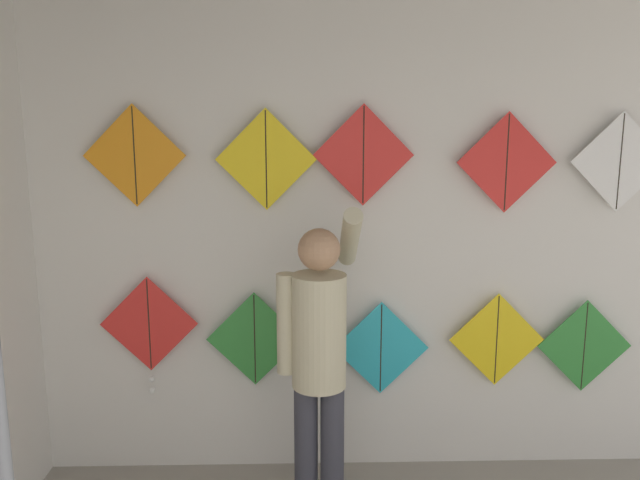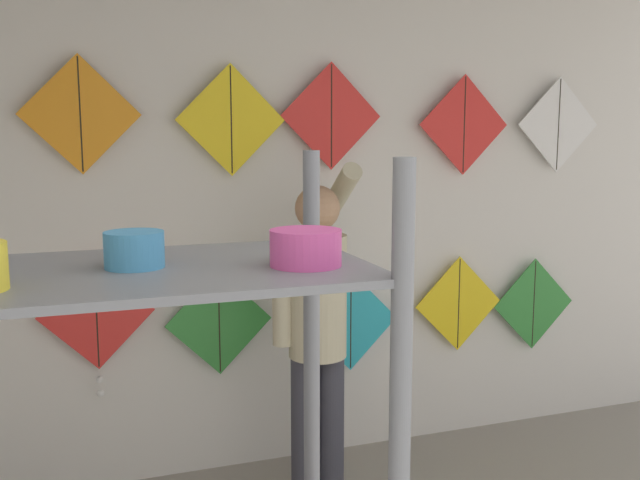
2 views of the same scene
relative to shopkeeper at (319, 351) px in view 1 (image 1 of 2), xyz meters
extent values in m
cube|color=silver|center=(0.32, 0.58, 0.48)|extent=(4.59, 0.06, 2.80)
cylinder|color=#383842|center=(-0.07, 0.00, -0.54)|extent=(0.12, 0.12, 0.75)
cylinder|color=#383842|center=(0.07, -0.02, -0.54)|extent=(0.12, 0.12, 0.75)
cylinder|color=beige|center=(0.00, -0.01, 0.11)|extent=(0.26, 0.26, 0.56)
sphere|color=tan|center=(0.00, -0.01, 0.51)|extent=(0.20, 0.20, 0.20)
cylinder|color=beige|center=(-0.16, 0.01, 0.14)|extent=(0.09, 0.09, 0.50)
cylinder|color=beige|center=(0.16, 0.17, 0.53)|extent=(0.09, 0.46, 0.36)
cube|color=red|center=(-0.94, 0.49, -0.02)|extent=(0.55, 0.01, 0.55)
cylinder|color=black|center=(-0.94, 0.49, -0.02)|extent=(0.01, 0.01, 0.52)
sphere|color=white|center=(-0.94, 0.48, -0.34)|extent=(0.04, 0.04, 0.04)
sphere|color=white|center=(-0.94, 0.48, -0.41)|extent=(0.04, 0.04, 0.04)
cube|color=#338C38|center=(-0.35, 0.49, -0.11)|extent=(0.55, 0.01, 0.55)
cylinder|color=black|center=(-0.35, 0.49, -0.11)|extent=(0.01, 0.01, 0.52)
cube|color=#28B2C6|center=(0.37, 0.49, -0.17)|extent=(0.55, 0.01, 0.55)
cylinder|color=black|center=(0.37, 0.49, -0.17)|extent=(0.01, 0.01, 0.52)
cube|color=yellow|center=(1.03, 0.49, -0.13)|extent=(0.55, 0.01, 0.55)
cylinder|color=black|center=(1.03, 0.49, -0.13)|extent=(0.01, 0.01, 0.52)
cube|color=#338C38|center=(1.54, 0.49, -0.17)|extent=(0.55, 0.01, 0.55)
cylinder|color=black|center=(1.54, 0.49, -0.17)|extent=(0.01, 0.01, 0.52)
cube|color=orange|center=(-0.97, 0.49, 0.92)|extent=(0.55, 0.01, 0.55)
cylinder|color=black|center=(-0.97, 0.49, 0.92)|extent=(0.01, 0.01, 0.52)
cube|color=yellow|center=(-0.27, 0.49, 0.90)|extent=(0.55, 0.01, 0.55)
cylinder|color=black|center=(-0.27, 0.49, 0.90)|extent=(0.01, 0.01, 0.52)
cube|color=red|center=(0.25, 0.49, 0.93)|extent=(0.55, 0.01, 0.55)
cylinder|color=black|center=(0.25, 0.49, 0.93)|extent=(0.01, 0.01, 0.52)
cube|color=red|center=(1.03, 0.49, 0.88)|extent=(0.55, 0.01, 0.55)
cylinder|color=black|center=(1.03, 0.49, 0.88)|extent=(0.01, 0.01, 0.52)
cube|color=white|center=(1.66, 0.49, 0.89)|extent=(0.55, 0.01, 0.55)
cylinder|color=black|center=(1.66, 0.49, 0.89)|extent=(0.01, 0.01, 0.52)
camera|label=1|loc=(-0.07, -2.88, 1.10)|focal=35.00mm
camera|label=2|loc=(-1.04, -2.99, 0.84)|focal=40.00mm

